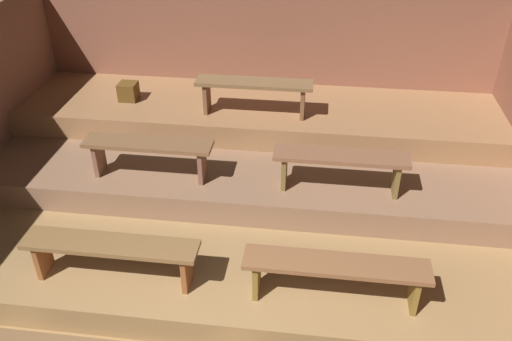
{
  "coord_description": "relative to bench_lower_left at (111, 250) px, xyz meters",
  "views": [
    {
      "loc": [
        0.79,
        -1.74,
        3.97
      ],
      "look_at": [
        0.12,
        3.41,
        0.66
      ],
      "focal_mm": 37.19,
      "sensor_mm": 36.0,
      "label": 1
    }
  ],
  "objects": [
    {
      "name": "bench_middle_right",
      "position": [
        2.12,
        1.37,
        0.3
      ],
      "size": [
        1.46,
        0.32,
        0.45
      ],
      "color": "brown",
      "rests_on": "platform_middle"
    },
    {
      "name": "wooden_crate_upper",
      "position": [
        -0.71,
        2.71,
        0.38
      ],
      "size": [
        0.24,
        0.24,
        0.24
      ],
      "primitive_type": "cube",
      "color": "brown",
      "rests_on": "platform_upper"
    },
    {
      "name": "bench_lower_left",
      "position": [
        0.0,
        0.0,
        0.0
      ],
      "size": [
        1.67,
        0.32,
        0.45
      ],
      "color": "brown",
      "rests_on": "platform_lower"
    },
    {
      "name": "platform_upper",
      "position": [
        1.05,
        2.81,
        0.11
      ],
      "size": [
        6.34,
        1.46,
        0.31
      ],
      "primitive_type": "cube",
      "color": "#9C6E46",
      "rests_on": "platform_middle"
    },
    {
      "name": "bench_upper_center",
      "position": [
        1.02,
        2.5,
        0.61
      ],
      "size": [
        1.47,
        0.32,
        0.45
      ],
      "color": "brown",
      "rests_on": "platform_upper"
    },
    {
      "name": "bench_lower_right",
      "position": [
        2.09,
        0.0,
        0.0
      ],
      "size": [
        1.67,
        0.32,
        0.45
      ],
      "color": "brown",
      "rests_on": "platform_lower"
    },
    {
      "name": "platform_lower",
      "position": [
        1.05,
        1.54,
        -0.51
      ],
      "size": [
        6.34,
        4.0,
        0.31
      ],
      "primitive_type": "cube",
      "color": "#987347",
      "rests_on": "ground"
    },
    {
      "name": "platform_middle",
      "position": [
        1.05,
        2.24,
        -0.2
      ],
      "size": [
        6.34,
        2.6,
        0.31
      ],
      "primitive_type": "cube",
      "color": "#8A654A",
      "rests_on": "platform_lower"
    },
    {
      "name": "bench_middle_left",
      "position": [
        -0.03,
        1.37,
        0.3
      ],
      "size": [
        1.46,
        0.32,
        0.45
      ],
      "color": "brown",
      "rests_on": "platform_middle"
    },
    {
      "name": "ground",
      "position": [
        1.05,
        0.84,
        -0.71
      ],
      "size": [
        7.14,
        6.19,
        0.08
      ],
      "primitive_type": "cube",
      "color": "olive"
    },
    {
      "name": "wall_back",
      "position": [
        1.05,
        3.57,
        0.45
      ],
      "size": [
        7.14,
        0.06,
        2.23
      ],
      "primitive_type": "cube",
      "color": "brown",
      "rests_on": "ground"
    }
  ]
}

